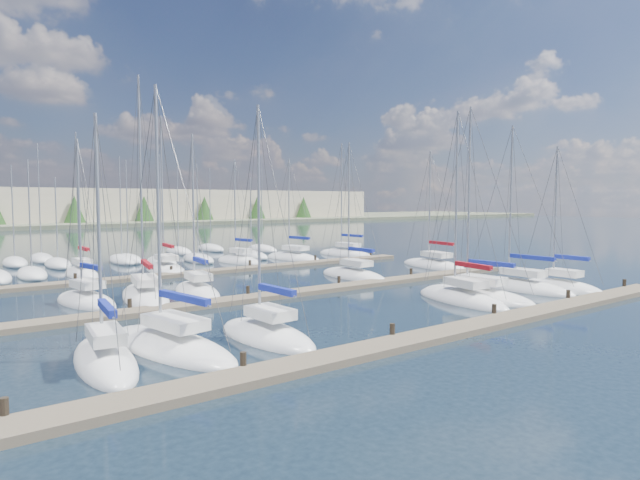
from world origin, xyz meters
TOP-DOWN VIEW (x-y plane):
  - ground at (0.00, 60.00)m, footprint 400.00×400.00m
  - dock_near at (0.00, 2.01)m, footprint 44.00×1.93m
  - dock_mid at (0.00, 16.01)m, footprint 44.00×1.93m
  - dock_far at (0.00, 30.01)m, footprint 44.00×1.93m
  - sailboat_c at (-8.61, 6.80)m, footprint 2.96×7.15m
  - sailboat_o at (-3.39, 33.90)m, footprint 3.90×8.56m
  - sailboat_d at (6.65, 7.28)m, footprint 3.86×8.41m
  - sailboat_b at (-13.05, 7.73)m, footprint 4.46×9.51m
  - sailboat_l at (8.15, 20.05)m, footprint 2.85×8.22m
  - sailboat_m at (19.24, 20.71)m, footprint 4.02×9.26m
  - sailboat_n at (-10.53, 35.22)m, footprint 2.36×7.42m
  - sailboat_a at (-15.99, 7.22)m, footprint 3.08×7.68m
  - sailboat_h at (-13.43, 21.33)m, footprint 3.72×6.93m
  - sailboat_q at (12.08, 35.28)m, footprint 4.07×8.72m
  - sailboat_g at (16.30, 5.83)m, footprint 2.42×6.69m
  - sailboat_e at (8.40, 7.44)m, footprint 3.32×8.85m
  - sailboat_p at (5.47, 35.92)m, footprint 3.41×7.10m
  - sailboat_r at (19.44, 34.82)m, footprint 3.37×9.03m
  - sailboat_i at (-9.74, 20.89)m, footprint 4.68×10.28m
  - sailboat_j at (-6.15, 20.46)m, footprint 3.32×7.34m
  - sailboat_f at (14.12, 7.99)m, footprint 2.69×9.20m
  - distant_boats at (-4.34, 43.76)m, footprint 36.93×20.75m

SIDE VIEW (x-z plane):
  - ground at x=0.00m, z-range 0.00..0.00m
  - dock_near at x=0.00m, z-range -0.40..0.70m
  - dock_mid at x=0.00m, z-range -0.40..0.70m
  - dock_far at x=0.00m, z-range -0.40..0.70m
  - sailboat_b at x=-13.05m, z-range -6.10..6.44m
  - sailboat_q at x=12.08m, z-range -5.92..6.26m
  - sailboat_m at x=19.24m, z-range -6.04..6.39m
  - sailboat_f at x=14.12m, z-range -6.35..6.71m
  - sailboat_l at x=8.15m, z-range -6.04..6.39m
  - sailboat_c at x=-8.61m, z-range -5.81..6.17m
  - sailboat_h at x=-13.43m, z-range -5.51..5.87m
  - sailboat_a at x=-15.99m, z-range -5.30..5.66m
  - sailboat_e at x=8.40m, z-range -6.70..7.06m
  - sailboat_j at x=-6.15m, z-range -5.89..6.26m
  - sailboat_r at x=19.44m, z-range -6.99..7.37m
  - sailboat_d at x=6.65m, z-range -6.46..6.84m
  - sailboat_g at x=16.30m, z-range -5.54..5.92m
  - sailboat_p at x=5.47m, z-range -5.74..6.12m
  - sailboat_i at x=-9.74m, z-range -7.77..8.15m
  - sailboat_o at x=-3.39m, z-range -7.50..7.88m
  - sailboat_n at x=-10.53m, z-range -6.53..6.93m
  - distant_boats at x=-4.34m, z-range -6.36..6.94m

